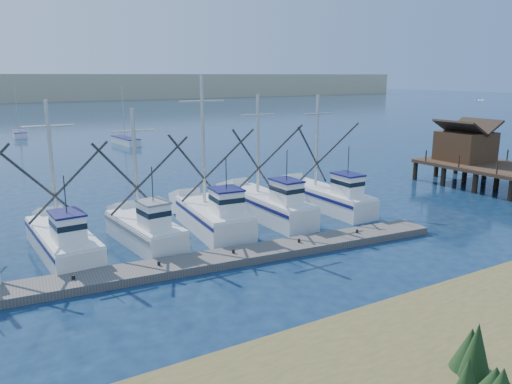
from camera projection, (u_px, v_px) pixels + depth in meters
ground at (387, 270)px, 25.11m from camera, size 500.00×500.00×0.00m
floating_dock at (179, 266)px, 25.08m from camera, size 31.16×4.83×0.41m
timber_pier at (501, 160)px, 42.28m from camera, size 7.00×20.00×8.00m
dune_ridge at (5, 87)px, 199.73m from camera, size 360.00×60.00×10.00m
trawler_fleet at (144, 227)px, 29.08m from camera, size 30.33×8.72×9.64m
sailboat_near at (126, 141)px, 70.70m from camera, size 2.41×6.82×8.10m
sailboat_far at (20, 134)px, 78.67m from camera, size 2.03×5.65×8.10m
flying_gull at (479, 101)px, 39.47m from camera, size 1.10×0.20×0.20m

